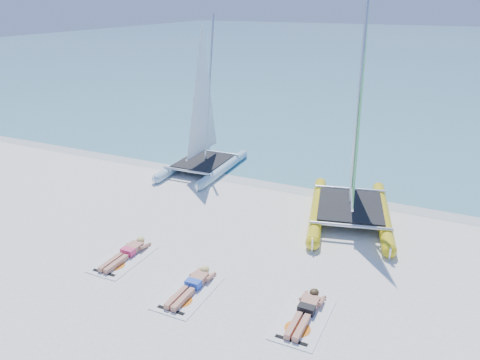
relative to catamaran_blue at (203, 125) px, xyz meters
The scene contains 11 objects.
ground 7.07m from the catamaran_blue, 56.23° to the right, with size 140.00×140.00×0.00m, color white.
sea 57.49m from the catamaran_blue, 86.22° to the left, with size 140.00×115.00×0.01m, color #77BBC7.
wet_sand_strip 4.22m from the catamaran_blue, ahead, with size 140.00×1.40×0.01m, color silver.
catamaran_blue is the anchor object (origin of this frame).
catamaran_yellow 6.49m from the catamaran_blue, 13.11° to the right, with size 3.58×5.64×6.99m.
towel_a 7.52m from the catamaran_blue, 77.85° to the right, with size 1.00×1.85×0.02m, color silver.
sunbather_a 7.31m from the catamaran_blue, 77.52° to the right, with size 0.37×1.73×0.26m.
towel_b 8.83m from the catamaran_blue, 62.96° to the right, with size 1.00×1.85×0.02m, color silver.
sunbather_b 8.64m from the catamaran_blue, 62.37° to the right, with size 0.37×1.73×0.26m.
towel_c 10.20m from the catamaran_blue, 48.10° to the right, with size 1.00×1.85×0.02m, color silver.
sunbather_c 10.04m from the catamaran_blue, 47.35° to the right, with size 0.37×1.73×0.26m.
Camera 1 is at (5.27, -9.95, 6.56)m, focal length 35.00 mm.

